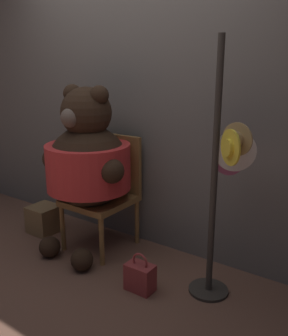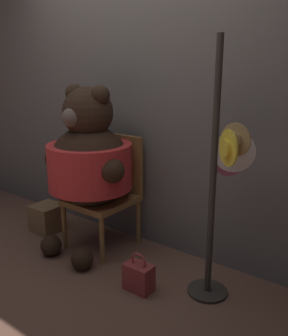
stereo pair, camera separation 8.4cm
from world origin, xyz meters
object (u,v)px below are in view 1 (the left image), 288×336
Objects in this scene: hat_display_rack at (224,179)px; handbag_on_ground at (140,277)px; chair at (106,189)px; teddy_bear at (88,161)px.

hat_display_rack reaches higher than handbag_on_ground.
handbag_on_ground is (0.67, -0.43, -0.40)m from chair.
hat_display_rack is at bearing 30.65° from handbag_on_ground.
teddy_bear is 4.84× the size of handbag_on_ground.
teddy_bear is 1.18m from hat_display_rack.
chair reaches higher than handbag_on_ground.
chair is 0.69× the size of teddy_bear.
handbag_on_ground is (0.71, -0.25, -0.69)m from teddy_bear.
hat_display_rack reaches higher than chair.
hat_display_rack is at bearing 1.16° from teddy_bear.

